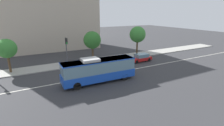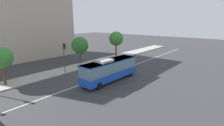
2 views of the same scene
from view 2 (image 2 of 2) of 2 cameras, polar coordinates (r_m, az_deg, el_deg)
ground_plane at (r=25.18m, az=-6.72°, el=-5.95°), size 160.00×160.00×0.00m
sidewalk_kerb at (r=30.94m, az=-16.52°, el=-2.46°), size 80.00×3.78×0.14m
lane_centre_line at (r=25.18m, az=-6.72°, el=-5.93°), size 76.00×0.16×0.01m
transit_bus at (r=24.30m, az=-0.75°, el=-2.10°), size 10.06×2.76×3.46m
sedan_red at (r=36.42m, az=4.43°, el=1.64°), size 4.54×1.91×1.46m
traffic_light_mid_block at (r=28.43m, az=-16.20°, el=3.37°), size 0.34×0.62×5.20m
street_tree_kerbside_left at (r=26.48m, az=-34.06°, el=1.40°), size 2.93×2.93×5.38m
street_tree_kerbside_centre at (r=34.30m, az=-11.07°, el=6.04°), size 3.44×3.44×5.65m
street_tree_kerbside_right at (r=39.94m, az=1.46°, el=8.43°), size 3.43×3.43×6.35m
office_block_background at (r=45.37m, az=-31.90°, el=14.15°), size 25.66×13.01×20.40m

